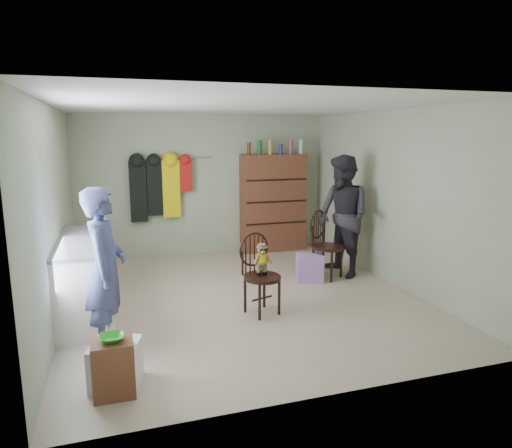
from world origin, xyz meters
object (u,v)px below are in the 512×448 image
object	(u,v)px
counter	(87,277)
chair_far	(324,242)
chair_front	(260,268)
dresser	(273,202)

from	to	relation	value
counter	chair_far	distance (m)	3.41
chair_front	dresser	world-z (taller)	dresser
chair_far	dresser	world-z (taller)	dresser
counter	chair_front	distance (m)	2.09
counter	dresser	world-z (taller)	dresser
counter	chair_front	world-z (taller)	chair_front
chair_far	chair_front	bearing A→B (deg)	-177.31
counter	chair_far	xyz separation A→B (m)	(3.37, 0.46, 0.08)
chair_front	chair_far	bearing A→B (deg)	19.30
counter	chair_front	bearing A→B (deg)	-16.33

